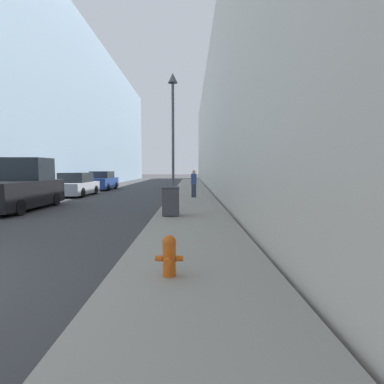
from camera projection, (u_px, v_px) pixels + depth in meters
sidewalk_right at (192, 194)px, 21.50m from camera, size 2.83×60.00×0.13m
building_left_glass at (28, 108)px, 28.81m from camera, size 12.00×60.00×15.45m
building_right_stone at (268, 125)px, 29.05m from camera, size 12.00×60.00×12.26m
fire_hydrant at (169, 255)px, 4.76m from camera, size 0.45×0.33×0.66m
trash_bin at (171, 201)px, 10.97m from camera, size 0.61×0.69×1.05m
lamppost at (173, 118)px, 14.31m from camera, size 0.46×0.46×6.24m
pickup_truck at (19, 188)px, 13.52m from camera, size 2.23×5.12×2.36m
parked_sedan_near at (76, 185)px, 20.48m from camera, size 1.94×4.43×1.58m
parked_sedan_far at (102, 181)px, 26.44m from camera, size 1.87×4.50×1.63m
pedestrian_on_sidewalk at (194, 184)px, 17.99m from camera, size 0.33×0.22×1.64m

